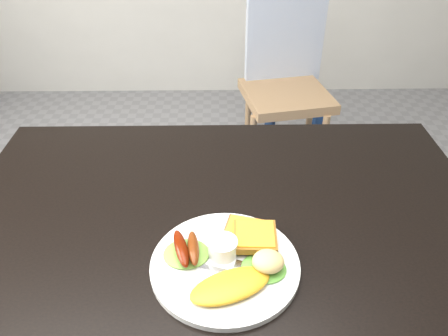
% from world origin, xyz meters
% --- Properties ---
extents(dining_table, '(1.20, 0.80, 0.04)m').
position_xyz_m(dining_table, '(0.00, 0.00, 0.73)').
color(dining_table, black).
rests_on(dining_table, ground).
extents(dining_chair, '(0.46, 0.46, 0.05)m').
position_xyz_m(dining_chair, '(0.33, 1.21, 0.45)').
color(dining_chair, '#A37C56').
rests_on(dining_chair, ground).
extents(person, '(0.60, 0.46, 1.50)m').
position_xyz_m(person, '(0.27, 0.77, 0.75)').
color(person, navy).
rests_on(person, ground).
extents(plate, '(0.29, 0.29, 0.01)m').
position_xyz_m(plate, '(0.00, -0.16, 0.76)').
color(plate, white).
rests_on(plate, dining_table).
extents(lettuce_left, '(0.09, 0.08, 0.01)m').
position_xyz_m(lettuce_left, '(-0.08, -0.13, 0.77)').
color(lettuce_left, '#73A43A').
rests_on(lettuce_left, plate).
extents(lettuce_right, '(0.11, 0.10, 0.01)m').
position_xyz_m(lettuce_right, '(0.07, -0.17, 0.77)').
color(lettuce_right, green).
rests_on(lettuce_right, plate).
extents(omelette, '(0.17, 0.13, 0.02)m').
position_xyz_m(omelette, '(0.01, -0.22, 0.77)').
color(omelette, gold).
rests_on(omelette, plate).
extents(sausage_a, '(0.05, 0.10, 0.02)m').
position_xyz_m(sausage_a, '(-0.08, -0.13, 0.78)').
color(sausage_a, '#5E1D06').
rests_on(sausage_a, lettuce_left).
extents(sausage_b, '(0.03, 0.09, 0.02)m').
position_xyz_m(sausage_b, '(-0.06, -0.13, 0.78)').
color(sausage_b, maroon).
rests_on(sausage_b, lettuce_left).
extents(ramekin, '(0.08, 0.08, 0.03)m').
position_xyz_m(ramekin, '(-0.00, -0.13, 0.78)').
color(ramekin, white).
rests_on(ramekin, plate).
extents(toast_a, '(0.10, 0.10, 0.01)m').
position_xyz_m(toast_a, '(0.04, -0.08, 0.77)').
color(toast_a, brown).
rests_on(toast_a, plate).
extents(toast_b, '(0.09, 0.09, 0.01)m').
position_xyz_m(toast_b, '(0.06, -0.10, 0.78)').
color(toast_b, '#964C18').
rests_on(toast_b, toast_a).
extents(potato_salad, '(0.07, 0.06, 0.03)m').
position_xyz_m(potato_salad, '(0.08, -0.17, 0.79)').
color(potato_salad, beige).
rests_on(potato_salad, lettuce_right).
extents(fork, '(0.14, 0.06, 0.00)m').
position_xyz_m(fork, '(-0.05, -0.16, 0.76)').
color(fork, '#ADAFB7').
rests_on(fork, plate).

